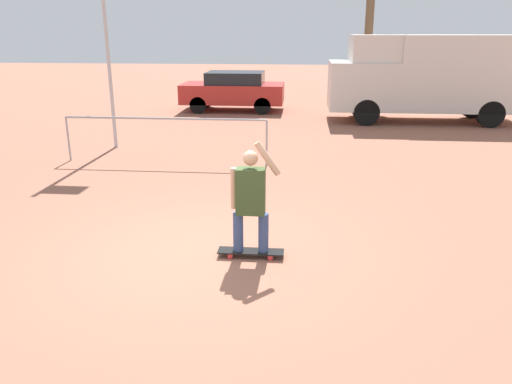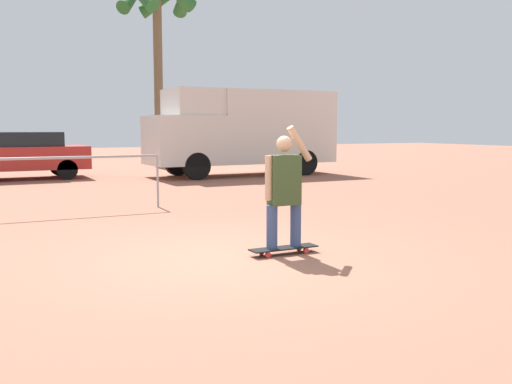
% 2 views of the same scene
% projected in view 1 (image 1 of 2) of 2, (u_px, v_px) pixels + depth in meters
% --- Properties ---
extents(ground_plane, '(80.00, 80.00, 0.00)m').
position_uv_depth(ground_plane, '(202.00, 253.00, 7.05)').
color(ground_plane, '#935B47').
extents(skateboard, '(0.91, 0.23, 0.09)m').
position_uv_depth(skateboard, '(251.00, 252.00, 6.91)').
color(skateboard, black).
rests_on(skateboard, ground_plane).
extents(person_skateboarder, '(0.67, 0.22, 1.55)m').
position_uv_depth(person_skateboarder, '(251.00, 197.00, 6.66)').
color(person_skateboarder, '#384C7A').
rests_on(person_skateboarder, skateboard).
extents(camper_van, '(6.33, 2.09, 2.84)m').
position_uv_depth(camper_van, '(429.00, 75.00, 16.63)').
color(camper_van, black).
rests_on(camper_van, ground_plane).
extents(parked_car_red, '(3.89, 1.88, 1.47)m').
position_uv_depth(parked_car_red, '(234.00, 90.00, 19.19)').
color(parked_car_red, black).
rests_on(parked_car_red, ground_plane).
extents(flagpole, '(0.86, 0.12, 5.54)m').
position_uv_depth(flagpole, '(108.00, 21.00, 12.38)').
color(flagpole, '#B7B7BC').
rests_on(flagpole, ground_plane).
extents(plaza_railing_segment, '(4.78, 0.05, 1.08)m').
position_uv_depth(plaza_railing_segment, '(165.00, 124.00, 11.54)').
color(plaza_railing_segment, '#99999E').
rests_on(plaza_railing_segment, ground_plane).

